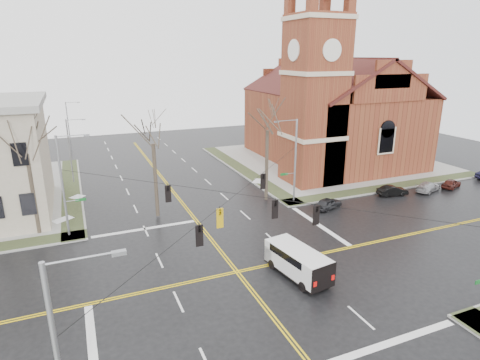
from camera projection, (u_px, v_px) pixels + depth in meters
name	position (u px, v px, depth m)	size (l,w,h in m)	color
ground	(237.00, 272.00, 29.97)	(120.00, 120.00, 0.00)	black
sidewalks	(237.00, 271.00, 29.95)	(80.00, 80.00, 0.17)	gray
road_markings	(237.00, 272.00, 29.97)	(100.00, 100.00, 0.01)	gold
church	(329.00, 106.00, 58.39)	(24.28, 27.48, 27.50)	maroon
signal_pole_ne	(294.00, 158.00, 42.79)	(2.75, 0.22, 9.00)	gray
signal_pole_nw	(64.00, 183.00, 34.44)	(2.75, 0.22, 9.00)	gray
span_wires	(237.00, 194.00, 28.12)	(23.02, 23.02, 0.03)	black
traffic_signals	(240.00, 207.00, 27.75)	(8.21, 8.26, 1.30)	black
streetlight_north_a	(71.00, 149.00, 49.35)	(2.30, 0.20, 8.00)	gray
streetlight_north_b	(69.00, 124.00, 66.95)	(2.30, 0.20, 8.00)	gray
cargo_van	(296.00, 259.00, 29.26)	(2.97, 5.79, 2.10)	white
parked_car_a	(328.00, 203.00, 42.12)	(1.41, 3.50, 1.19)	black
parked_car_b	(393.00, 191.00, 46.07)	(1.23, 3.53, 1.16)	black
parked_car_c	(428.00, 187.00, 47.51)	(1.63, 4.00, 1.16)	#A2A2A4
parked_car_d	(451.00, 183.00, 48.75)	(1.33, 3.31, 1.13)	#451913
tree_nw_far	(26.00, 148.00, 33.92)	(4.00, 4.00, 11.01)	#3C3326
tree_nw_near	(153.00, 139.00, 37.74)	(4.00, 4.00, 10.99)	#3C3326
tree_ne	(267.00, 125.00, 42.20)	(4.00, 4.00, 11.62)	#3C3326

